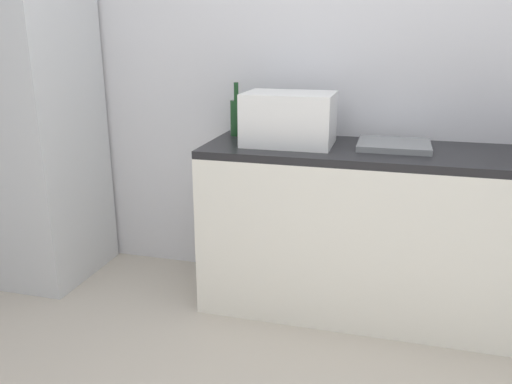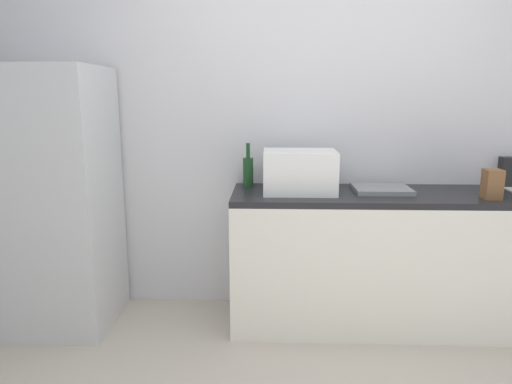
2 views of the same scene
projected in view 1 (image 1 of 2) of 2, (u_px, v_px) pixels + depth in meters
The scene contains 6 objects.
wall_back at pixel (332, 63), 2.88m from camera, with size 5.00×0.10×2.60m, color silver.
kitchen_counter at pixel (374, 232), 2.73m from camera, with size 1.80×0.60×0.90m.
refrigerator at pixel (29, 140), 3.08m from camera, with size 0.68×0.66×1.69m, color silver.
microwave at pixel (289, 119), 2.68m from camera, with size 0.46×0.34×0.27m, color white.
sink_basin at pixel (394, 145), 2.62m from camera, with size 0.36×0.32×0.03m, color slate.
wine_bottle at pixel (236, 116), 2.92m from camera, with size 0.07×0.07×0.30m.
Camera 1 is at (0.36, -1.42, 1.45)m, focal length 36.05 mm.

